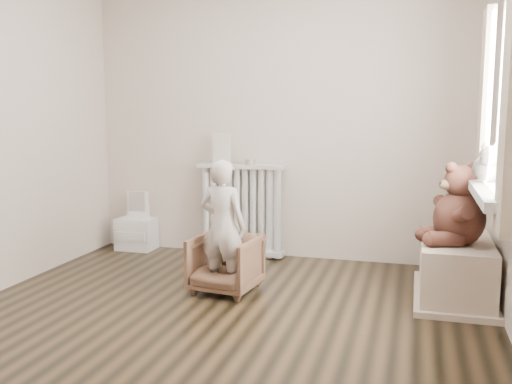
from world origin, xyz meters
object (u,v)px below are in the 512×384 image
(teddy_bear, at_px, (460,211))
(radiator, at_px, (241,215))
(plush_cat, at_px, (487,167))
(armchair, at_px, (225,264))
(toy_vanity, at_px, (136,222))
(child, at_px, (223,226))
(toy_bench, at_px, (455,272))

(teddy_bear, bearing_deg, radiator, 136.96)
(radiator, distance_m, plush_cat, 2.35)
(armchair, bearing_deg, radiator, 108.33)
(radiator, height_order, armchair, radiator)
(toy_vanity, distance_m, plush_cat, 3.33)
(child, bearing_deg, radiator, -72.15)
(child, bearing_deg, toy_bench, -160.44)
(toy_bench, bearing_deg, plush_cat, -65.90)
(toy_vanity, distance_m, toy_bench, 3.03)
(radiator, xyz_separation_m, toy_bench, (1.86, -0.74, -0.19))
(toy_bench, height_order, plush_cat, plush_cat)
(toy_bench, bearing_deg, teddy_bear, -89.46)
(armchair, relative_size, plush_cat, 1.61)
(radiator, distance_m, teddy_bear, 2.07)
(teddy_bear, bearing_deg, plush_cat, -73.19)
(toy_bench, bearing_deg, armchair, -169.54)
(armchair, bearing_deg, teddy_bear, 14.01)
(toy_vanity, relative_size, toy_bench, 0.62)
(radiator, xyz_separation_m, armchair, (0.20, -1.05, -0.17))
(toy_bench, distance_m, plush_cat, 0.87)
(armchair, bearing_deg, child, -82.56)
(toy_bench, bearing_deg, toy_vanity, 166.36)
(radiator, bearing_deg, armchair, -79.11)
(plush_cat, bearing_deg, toy_bench, 94.28)
(radiator, xyz_separation_m, teddy_bear, (1.86, -0.86, 0.28))
(armchair, distance_m, child, 0.30)
(radiator, relative_size, armchair, 1.83)
(toy_vanity, xyz_separation_m, child, (1.28, -1.07, 0.24))
(child, xyz_separation_m, toy_bench, (1.66, 0.36, -0.32))
(toy_vanity, height_order, armchair, toy_vanity)
(radiator, bearing_deg, plush_cat, -27.79)
(armchair, xyz_separation_m, child, (0.00, -0.05, 0.30))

